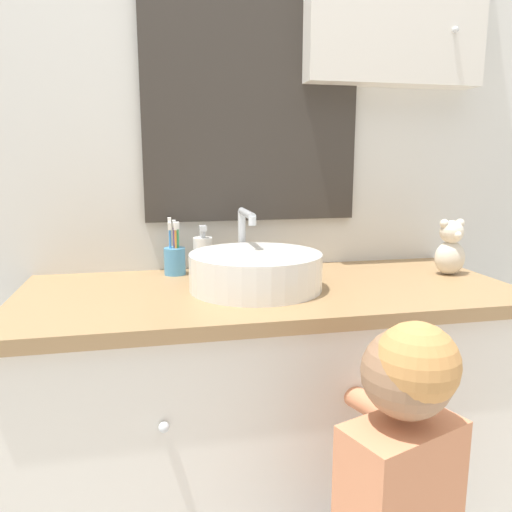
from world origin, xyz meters
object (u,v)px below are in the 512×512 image
object	(u,v)px
sink_basin	(256,270)
teddy_bear	(451,248)
toothbrush_holder	(175,258)
child_figure	(399,496)
soap_dispenser	(203,254)

from	to	relation	value
sink_basin	teddy_bear	distance (m)	0.62
toothbrush_holder	teddy_bear	bearing A→B (deg)	-11.96
child_figure	sink_basin	bearing A→B (deg)	109.76
sink_basin	soap_dispenser	distance (m)	0.25
soap_dispenser	child_figure	xyz separation A→B (m)	(0.30, -0.72, -0.36)
sink_basin	toothbrush_holder	size ratio (longest dim) A/B	2.37
child_figure	teddy_bear	bearing A→B (deg)	51.47
sink_basin	teddy_bear	world-z (taller)	sink_basin
soap_dispenser	teddy_bear	distance (m)	0.76
sink_basin	child_figure	size ratio (longest dim) A/B	0.48
toothbrush_holder	teddy_bear	distance (m)	0.85
child_figure	teddy_bear	xyz separation A→B (m)	(0.44, 0.55, 0.38)
toothbrush_holder	soap_dispenser	distance (m)	0.09
toothbrush_holder	soap_dispenser	world-z (taller)	toothbrush_holder
sink_basin	child_figure	distance (m)	0.64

